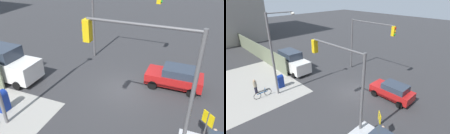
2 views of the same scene
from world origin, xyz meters
TOP-DOWN VIEW (x-y plane):
  - ground_plane at (0.00, 0.00)m, footprint 120.00×120.00m
  - sidewalk_corner at (9.00, 9.00)m, footprint 12.00×12.00m
  - construction_fence at (16.97, 3.20)m, footprint 17.93×0.12m
  - traffic_signal_nw_corner at (-2.58, 4.50)m, footprint 5.08×0.36m
  - traffic_signal_se_corner at (2.18, -4.50)m, footprint 6.02×0.36m
  - street_lamp_corner at (5.15, 5.43)m, footprint 0.68×2.66m
  - warning_sign_two_way at (-5.40, 3.69)m, footprint 0.48×0.48m
  - mailbox_blue at (6.20, 5.00)m, footprint 0.56×0.64m
  - hatchback_red at (-3.33, -1.79)m, footprint 3.99×2.02m
  - van_white_delivery at (9.08, 1.80)m, footprint 5.40×2.32m
  - pedestrian_waiting at (6.80, 7.40)m, footprint 0.36×0.36m
  - bicycle_leaning_on_fence at (5.60, 7.20)m, footprint 0.05×1.75m

SIDE VIEW (x-z plane):
  - ground_plane at x=0.00m, z-range 0.00..0.00m
  - sidewalk_corner at x=9.00m, z-range 0.00..0.01m
  - bicycle_leaning_on_fence at x=5.60m, z-range -0.14..0.83m
  - mailbox_blue at x=6.20m, z-range 0.05..1.48m
  - pedestrian_waiting at x=6.80m, z-range 0.02..1.57m
  - hatchback_red at x=-3.33m, z-range 0.03..1.65m
  - construction_fence at x=16.97m, z-range 0.00..2.40m
  - van_white_delivery at x=9.08m, z-range -0.03..2.59m
  - warning_sign_two_way at x=-5.40m, z-range 0.44..2.84m
  - traffic_signal_nw_corner at x=-2.58m, z-range 1.36..7.86m
  - traffic_signal_se_corner at x=2.18m, z-range 1.41..7.91m
  - street_lamp_corner at x=5.15m, z-range 0.70..8.70m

